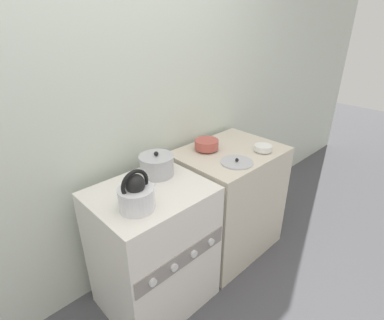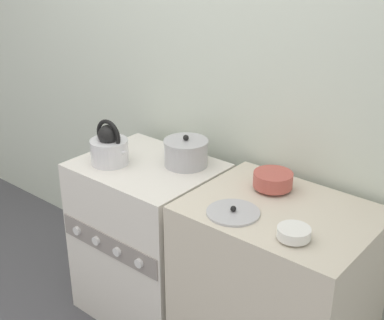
{
  "view_description": "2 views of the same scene",
  "coord_description": "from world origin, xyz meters",
  "px_view_note": "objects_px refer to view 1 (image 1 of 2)",
  "views": [
    {
      "loc": [
        -0.83,
        -0.94,
        1.75
      ],
      "look_at": [
        0.33,
        0.27,
        0.94
      ],
      "focal_mm": 28.0,
      "sensor_mm": 36.0,
      "label": 1
    },
    {
      "loc": [
        1.68,
        -1.4,
        1.93
      ],
      "look_at": [
        0.32,
        0.24,
        0.98
      ],
      "focal_mm": 50.0,
      "sensor_mm": 36.0,
      "label": 2
    }
  ],
  "objects_px": {
    "kettle": "(136,195)",
    "enamel_bowl": "(207,144)",
    "small_ceramic_bowl": "(263,148)",
    "cooking_pot": "(157,165)",
    "loose_pot_lid": "(237,162)",
    "stove": "(154,248)"
  },
  "relations": [
    {
      "from": "cooking_pot",
      "to": "stove",
      "type": "bearing_deg",
      "value": -140.97
    },
    {
      "from": "stove",
      "to": "small_ceramic_bowl",
      "type": "relative_size",
      "value": 6.84
    },
    {
      "from": "loose_pot_lid",
      "to": "small_ceramic_bowl",
      "type": "bearing_deg",
      "value": -2.61
    },
    {
      "from": "kettle",
      "to": "enamel_bowl",
      "type": "xyz_separation_m",
      "value": [
        0.77,
        0.25,
        -0.03
      ]
    },
    {
      "from": "enamel_bowl",
      "to": "small_ceramic_bowl",
      "type": "bearing_deg",
      "value": -47.26
    },
    {
      "from": "enamel_bowl",
      "to": "small_ceramic_bowl",
      "type": "xyz_separation_m",
      "value": [
        0.28,
        -0.3,
        -0.02
      ]
    },
    {
      "from": "enamel_bowl",
      "to": "kettle",
      "type": "bearing_deg",
      "value": -162.24
    },
    {
      "from": "kettle",
      "to": "small_ceramic_bowl",
      "type": "height_order",
      "value": "kettle"
    },
    {
      "from": "stove",
      "to": "small_ceramic_bowl",
      "type": "distance_m",
      "value": 1.02
    },
    {
      "from": "small_ceramic_bowl",
      "to": "enamel_bowl",
      "type": "bearing_deg",
      "value": 132.74
    },
    {
      "from": "kettle",
      "to": "cooking_pot",
      "type": "bearing_deg",
      "value": 36.38
    },
    {
      "from": "kettle",
      "to": "enamel_bowl",
      "type": "bearing_deg",
      "value": 17.76
    },
    {
      "from": "enamel_bowl",
      "to": "loose_pot_lid",
      "type": "relative_size",
      "value": 0.8
    },
    {
      "from": "small_ceramic_bowl",
      "to": "loose_pot_lid",
      "type": "height_order",
      "value": "small_ceramic_bowl"
    },
    {
      "from": "stove",
      "to": "kettle",
      "type": "bearing_deg",
      "value": -146.5
    },
    {
      "from": "kettle",
      "to": "cooking_pot",
      "type": "xyz_separation_m",
      "value": [
        0.3,
        0.22,
        -0.02
      ]
    },
    {
      "from": "stove",
      "to": "enamel_bowl",
      "type": "distance_m",
      "value": 0.8
    },
    {
      "from": "enamel_bowl",
      "to": "stove",
      "type": "bearing_deg",
      "value": -166.56
    },
    {
      "from": "kettle",
      "to": "enamel_bowl",
      "type": "height_order",
      "value": "kettle"
    },
    {
      "from": "kettle",
      "to": "cooking_pot",
      "type": "height_order",
      "value": "kettle"
    },
    {
      "from": "kettle",
      "to": "loose_pot_lid",
      "type": "bearing_deg",
      "value": -2.82
    },
    {
      "from": "stove",
      "to": "loose_pot_lid",
      "type": "height_order",
      "value": "loose_pot_lid"
    }
  ]
}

